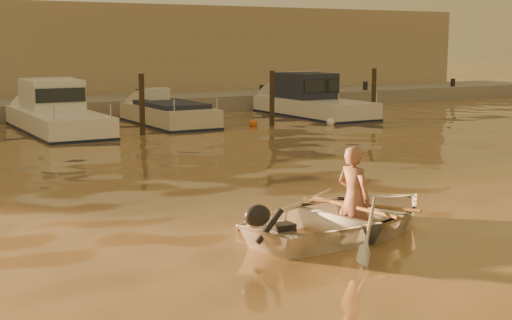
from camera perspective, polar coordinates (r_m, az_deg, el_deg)
ground_plane at (r=12.36m, az=15.39°, el=-5.05°), size 160.00×160.00×0.00m
dinghy at (r=11.49m, az=7.47°, el=-4.48°), size 4.28×3.46×0.78m
person at (r=11.50m, az=7.82°, el=-3.05°), size 0.53×0.69×1.70m
outboard_motor at (r=10.42m, az=2.13°, el=-5.81°), size 0.97×0.59×0.70m
oar_port at (r=11.64m, az=8.28°, el=-3.56°), size 0.94×1.93×0.13m
oar_starboard at (r=11.49m, az=7.65°, el=-3.72°), size 0.16×2.10×0.13m
moored_boat_2 at (r=25.26m, az=-15.64°, el=3.63°), size 2.17×7.31×1.75m
moored_boat_3 at (r=26.59m, az=-7.00°, el=3.31°), size 2.00×5.80×0.95m
moored_boat_4 at (r=29.65m, az=4.63°, el=4.75°), size 2.25×6.94×1.75m
piling_2 at (r=23.81m, az=-9.11°, el=4.19°), size 0.18×0.18×2.20m
piling_3 at (r=25.99m, az=1.29°, el=4.73°), size 0.18×0.18×2.20m
piling_4 at (r=28.69m, az=9.39°, el=5.05°), size 0.18×0.18×2.20m
fender_c at (r=22.71m, az=-12.00°, el=1.82°), size 0.30×0.30×0.30m
fender_d at (r=25.86m, az=-0.22°, el=2.93°), size 0.30×0.30×0.30m
fender_e at (r=26.48m, az=5.99°, el=3.03°), size 0.30×0.30×0.30m
quay at (r=31.22m, az=-13.76°, el=3.87°), size 52.00×4.00×1.00m
waterfront_building at (r=36.42m, az=-16.33°, el=8.06°), size 46.00×7.00×4.80m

